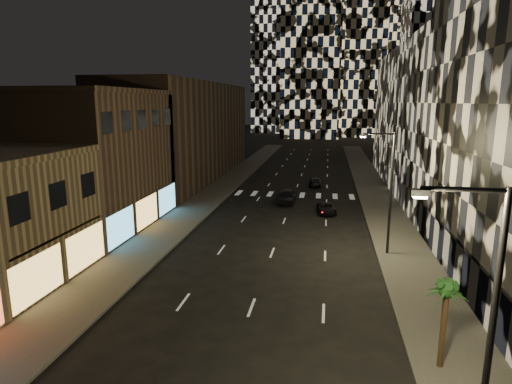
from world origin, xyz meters
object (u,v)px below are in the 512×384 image
(car_dark_oncoming, at_px, (316,182))
(palm_tree, at_px, (446,296))
(car_dark_midlane, at_px, (287,196))
(car_dark_rightlane, at_px, (326,208))
(streetlight_near, at_px, (484,321))
(streetlight_far, at_px, (388,185))

(car_dark_oncoming, bearing_deg, palm_tree, 100.08)
(car_dark_midlane, distance_m, car_dark_rightlane, 5.99)
(palm_tree, bearing_deg, streetlight_near, -96.34)
(streetlight_near, distance_m, palm_tree, 6.16)
(streetlight_near, bearing_deg, car_dark_oncoming, 97.29)
(car_dark_oncoming, bearing_deg, car_dark_rightlane, 96.91)
(streetlight_near, height_order, palm_tree, streetlight_near)
(car_dark_midlane, xyz_separation_m, palm_tree, (9.50, -29.67, 2.62))
(car_dark_oncoming, relative_size, palm_tree, 1.03)
(streetlight_far, bearing_deg, palm_tree, -87.40)
(car_dark_rightlane, bearing_deg, car_dark_midlane, 131.36)
(streetlight_near, relative_size, car_dark_midlane, 1.98)
(car_dark_oncoming, bearing_deg, streetlight_near, 98.16)
(car_dark_rightlane, bearing_deg, streetlight_near, -89.50)
(streetlight_far, height_order, car_dark_midlane, streetlight_far)
(palm_tree, bearing_deg, car_dark_rightlane, 101.00)
(streetlight_far, xyz_separation_m, car_dark_oncoming, (-5.91, 26.18, -4.77))
(streetlight_near, height_order, car_dark_oncoming, streetlight_near)
(car_dark_midlane, bearing_deg, streetlight_far, -58.62)
(car_dark_midlane, relative_size, car_dark_oncoming, 1.13)
(streetlight_far, distance_m, palm_tree, 14.34)
(streetlight_near, bearing_deg, car_dark_rightlane, 97.86)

